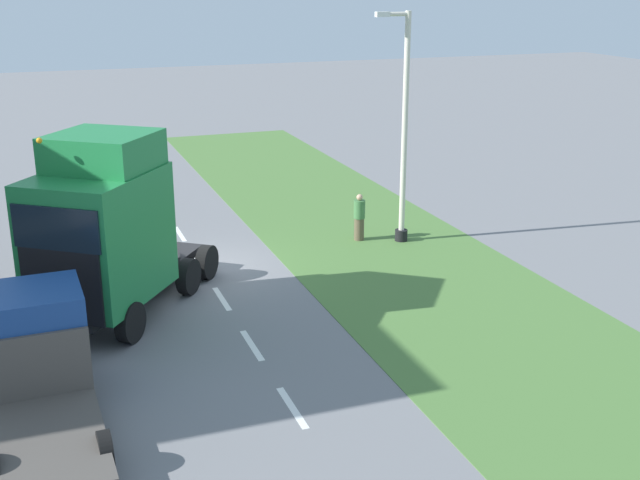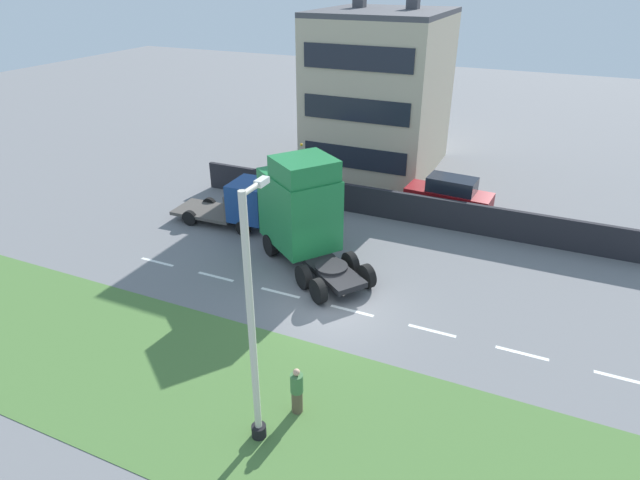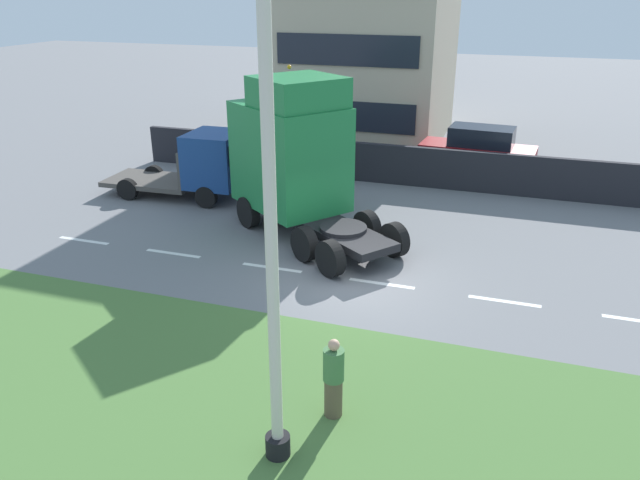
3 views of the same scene
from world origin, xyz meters
name	(u,v)px [view 2 (image 2 of 3)]	position (x,y,z in m)	size (l,w,h in m)	color
ground_plane	(336,307)	(0.00, 0.00, 0.00)	(120.00, 120.00, 0.00)	slate
grass_verge	(261,407)	(-6.00, 0.00, 0.01)	(7.00, 44.00, 0.01)	#4C7538
lane_markings	(352,311)	(0.00, -0.70, 0.00)	(0.16, 21.00, 0.00)	white
boundary_wall	(401,207)	(9.00, 0.00, 0.79)	(0.25, 24.00, 1.58)	#232328
building_block	(380,93)	(16.78, 3.98, 4.93)	(8.79, 7.61, 10.95)	#C1B293
lorry_cab	(302,210)	(3.08, 2.94, 2.47)	(5.68, 6.42, 5.08)	black
flatbed_truck	(243,203)	(4.94, 7.21, 1.33)	(2.27, 5.44, 2.52)	navy
parked_car	(449,197)	(10.71, -2.15, 1.05)	(2.07, 4.67, 2.17)	maroon
lamp_post	(253,340)	(-6.96, -0.52, 3.43)	(1.33, 0.43, 7.63)	black
pedestrian	(297,391)	(-5.68, -1.10, 0.80)	(0.39, 0.39, 1.63)	brown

